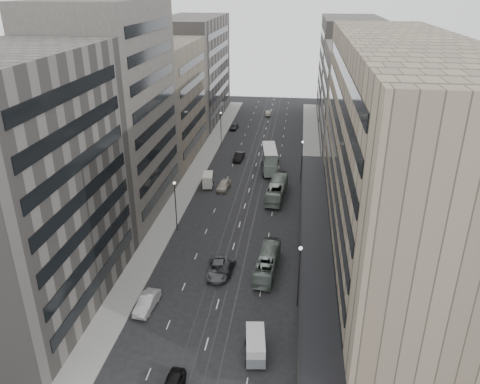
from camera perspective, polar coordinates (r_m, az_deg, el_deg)
The scene contains 28 objects.
ground at distance 63.87m, azimuth -1.81°, elevation -10.25°, with size 220.00×220.00×0.00m, color black.
sidewalk_right at distance 96.54m, azimuth 8.77°, elevation 1.91°, with size 4.00×125.00×0.15m, color gray.
sidewalk_left at distance 98.69m, azimuth -5.29°, elevation 2.59°, with size 4.00×125.00×0.15m, color gray.
department_store at distance 64.90m, azimuth 18.29°, elevation 3.89°, with size 19.20×60.00×30.00m.
building_right_mid at distance 107.55m, azimuth 14.23°, elevation 10.42°, with size 15.00×28.00×24.00m, color #4E4843.
building_right_far at distance 136.46m, azimuth 13.03°, elevation 14.17°, with size 15.00×32.00×28.00m, color #615C57.
building_left_a at distance 57.40m, azimuth -25.08°, elevation 0.23°, with size 15.00×28.00×30.00m, color #615C57.
building_left_b at distance 79.52m, azimuth -15.43°, elevation 9.37°, with size 15.00×26.00×34.00m, color #4E4843.
building_left_c at distance 105.27m, azimuth -9.70°, elevation 10.81°, with size 15.00×28.00×25.00m, color #776D5C.
building_left_d at distance 136.29m, azimuth -5.74°, elevation 14.63°, with size 15.00×38.00×28.00m, color #615C57.
lamp_right_near at distance 56.23m, azimuth 7.24°, elevation -9.35°, with size 0.44×0.44×8.32m.
lamp_right_far at distance 92.35m, azimuth 7.56°, elevation 4.35°, with size 0.44×0.44×8.32m.
lamp_left_near at distance 73.42m, azimuth -7.88°, elevation -0.99°, with size 0.44×0.44×8.32m.
lamp_left_far at distance 112.91m, azimuth -2.34°, elevation 8.19°, with size 0.44×0.44×8.32m.
bus_near at distance 64.20m, azimuth 3.36°, elevation -8.57°, with size 2.39×10.20×2.84m, color gray.
bus_far at distance 85.78m, azimuth 4.54°, elevation 0.35°, with size 2.74×11.71×3.26m, color #96A197.
double_decker at distance 97.40m, azimuth 3.61°, elevation 4.06°, with size 3.92×9.72×5.17m.
vw_microbus at distance 51.51m, azimuth 1.89°, elevation -18.11°, with size 2.63×4.92×2.54m.
panel_van at distance 90.36m, azimuth -3.94°, elevation 1.50°, with size 2.49×4.35×2.61m.
sedan_1 at distance 58.96m, azimuth -11.28°, elevation -13.08°, with size 1.77×5.09×1.68m, color beige.
sedan_2 at distance 63.94m, azimuth -2.71°, elevation -9.35°, with size 2.70×5.86×1.63m, color #565659.
sedan_3 at distance 64.64m, azimuth -1.70°, elevation -9.04°, with size 1.98×4.86×1.41m, color #232325.
sedan_4 at distance 89.21m, azimuth -2.02°, elevation 0.83°, with size 2.02×5.03×1.71m, color #B8AA99.
sedan_5 at distance 104.21m, azimuth -0.14°, elevation 4.33°, with size 1.78×5.10×1.68m, color black.
sedan_6 at distance 103.35m, azimuth 3.99°, elevation 4.05°, with size 2.53×5.49×1.53m, color silver.
sedan_7 at distance 109.42m, azimuth 3.50°, elevation 5.23°, with size 2.25×5.54×1.61m, color slate.
sedan_8 at distance 127.35m, azimuth -0.71°, elevation 7.97°, with size 1.81×4.49×1.53m, color #292A2C.
sedan_9 at distance 141.80m, azimuth 3.49°, elevation 9.59°, with size 1.58×4.53×1.49m, color #B2A993.
Camera 1 is at (8.72, -52.07, 35.95)m, focal length 35.00 mm.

